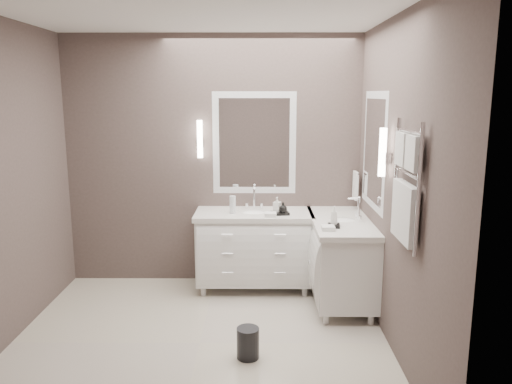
{
  "coord_description": "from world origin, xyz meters",
  "views": [
    {
      "loc": [
        0.51,
        -3.89,
        2.08
      ],
      "look_at": [
        0.47,
        0.7,
        1.17
      ],
      "focal_mm": 35.0,
      "sensor_mm": 36.0,
      "label": 1
    }
  ],
  "objects_px": {
    "towel_ladder": "(406,191)",
    "waste_bin": "(248,343)",
    "vanity_right": "(341,255)",
    "vanity_back": "(254,245)"
  },
  "relations": [
    {
      "from": "vanity_right",
      "to": "towel_ladder",
      "type": "distance_m",
      "value": 1.6
    },
    {
      "from": "vanity_right",
      "to": "towel_ladder",
      "type": "bearing_deg",
      "value": -80.16
    },
    {
      "from": "vanity_back",
      "to": "vanity_right",
      "type": "xyz_separation_m",
      "value": [
        0.88,
        -0.33,
        0.0
      ]
    },
    {
      "from": "vanity_right",
      "to": "waste_bin",
      "type": "distance_m",
      "value": 1.5
    },
    {
      "from": "vanity_back",
      "to": "waste_bin",
      "type": "xyz_separation_m",
      "value": [
        -0.03,
        -1.46,
        -0.36
      ]
    },
    {
      "from": "vanity_right",
      "to": "waste_bin",
      "type": "relative_size",
      "value": 4.92
    },
    {
      "from": "vanity_back",
      "to": "waste_bin",
      "type": "height_order",
      "value": "vanity_back"
    },
    {
      "from": "towel_ladder",
      "to": "waste_bin",
      "type": "xyz_separation_m",
      "value": [
        -1.13,
        0.17,
        -1.27
      ]
    },
    {
      "from": "vanity_right",
      "to": "vanity_back",
      "type": "bearing_deg",
      "value": 159.62
    },
    {
      "from": "vanity_back",
      "to": "waste_bin",
      "type": "relative_size",
      "value": 4.92
    }
  ]
}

